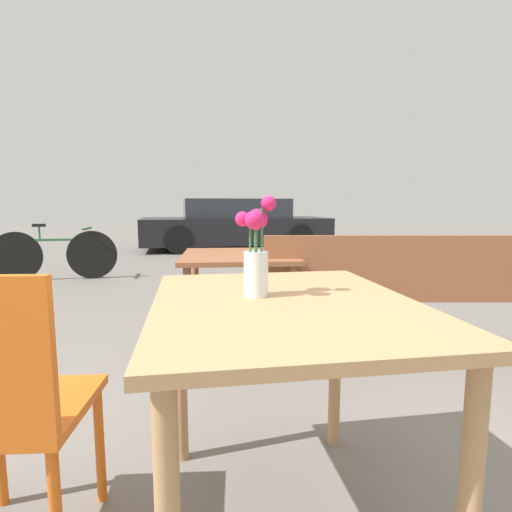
{
  "coord_description": "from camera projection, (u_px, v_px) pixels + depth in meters",
  "views": [
    {
      "loc": [
        -0.25,
        -1.14,
        1.04
      ],
      "look_at": [
        -0.08,
        0.07,
        0.88
      ],
      "focal_mm": 28.0,
      "sensor_mm": 36.0,
      "label": 1
    }
  ],
  "objects": [
    {
      "name": "bicycle",
      "position": [
        55.0,
        254.0,
        5.5
      ],
      "size": [
        1.65,
        0.44,
        0.78
      ],
      "color": "black",
      "rests_on": "ground_plane"
    },
    {
      "name": "table_front",
      "position": [
        284.0,
        335.0,
        1.21
      ],
      "size": [
        0.79,
        0.97,
        0.76
      ],
      "color": "tan",
      "rests_on": "ground_plane"
    },
    {
      "name": "parked_car",
      "position": [
        235.0,
        225.0,
        9.35
      ],
      "size": [
        4.37,
        2.01,
        1.16
      ],
      "color": "black",
      "rests_on": "ground_plane"
    },
    {
      "name": "table_back",
      "position": [
        239.0,
        270.0,
        2.72
      ],
      "size": [
        0.81,
        0.83,
        0.71
      ],
      "color": "brown",
      "rests_on": "ground_plane"
    },
    {
      "name": "bench_near",
      "position": [
        417.0,
        291.0,
        2.6
      ],
      "size": [
        2.03,
        0.64,
        0.85
      ],
      "color": "brown",
      "rests_on": "ground_plane"
    },
    {
      "name": "flower_vase",
      "position": [
        256.0,
        255.0,
        1.23
      ],
      "size": [
        0.13,
        0.13,
        0.31
      ],
      "color": "silver",
      "rests_on": "table_front"
    },
    {
      "name": "cafe_chair",
      "position": [
        1.0,
        402.0,
        1.1
      ],
      "size": [
        0.43,
        0.43,
        0.87
      ],
      "color": "orange",
      "rests_on": "ground_plane"
    }
  ]
}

